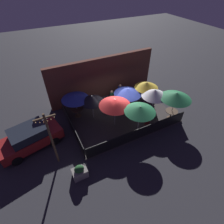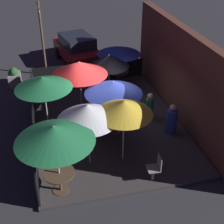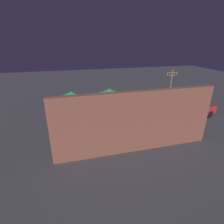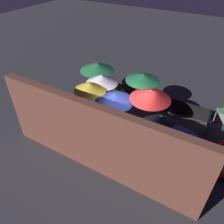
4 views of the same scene
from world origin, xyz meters
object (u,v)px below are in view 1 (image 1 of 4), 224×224
object	(u,v)px
patio_chair_1	(107,108)
patron_2	(112,97)
patron_0	(148,119)
planter_box	(80,172)
dining_table_1	(77,110)
patio_umbrella_3	(140,109)
patio_chair_0	(151,93)
patio_umbrella_7	(147,85)
patio_umbrella_0	(176,96)
patio_umbrella_2	(128,91)
dining_table_2	(127,105)
patio_umbrella_4	(115,102)
light_post	(51,138)
dining_table_0	(171,112)
patio_umbrella_5	(155,93)
patron_1	(120,91)
patio_umbrella_1	(75,97)
parked_car_0	(30,138)
patio_umbrella_6	(92,99)

from	to	relation	value
patio_chair_1	patron_2	distance (m)	1.59
patron_0	planter_box	world-z (taller)	patron_0
dining_table_1	patio_umbrella_3	bearing A→B (deg)	-48.07
patio_umbrella_3	patron_0	size ratio (longest dim) A/B	2.01
patio_chair_0	patron_2	size ratio (longest dim) A/B	0.77
patio_umbrella_7	patio_umbrella_0	bearing A→B (deg)	-66.26
patio_umbrella_2	patio_umbrella_7	bearing A→B (deg)	-2.38
patio_chair_0	patio_chair_1	bearing A→B (deg)	-82.76
patio_umbrella_3	patron_0	xyz separation A→B (m)	(1.14, 0.37, -1.63)
dining_table_1	dining_table_2	size ratio (longest dim) A/B	1.04
patio_chair_0	patio_umbrella_3	bearing A→B (deg)	-43.26
patio_chair_1	patio_umbrella_4	bearing A→B (deg)	-76.80
patron_2	light_post	xyz separation A→B (m)	(-5.70, -3.89, 1.51)
patio_umbrella_2	light_post	world-z (taller)	light_post
dining_table_0	patio_umbrella_2	bearing A→B (deg)	138.82
patio_umbrella_7	patio_umbrella_5	bearing A→B (deg)	-92.99
dining_table_2	patio_chair_0	xyz separation A→B (m)	(2.88, 0.66, -0.09)
patio_umbrella_0	patio_chair_1	bearing A→B (deg)	146.82
patron_0	patron_1	xyz separation A→B (m)	(-0.05, 4.25, 0.01)
patio_umbrella_5	patio_chair_0	size ratio (longest dim) A/B	2.53
dining_table_1	patron_1	size ratio (longest dim) A/B	0.79
patio_chair_0	dining_table_0	bearing A→B (deg)	-0.00
patio_umbrella_4	patio_umbrella_7	distance (m)	3.42
patron_0	patron_2	xyz separation A→B (m)	(-1.16, 3.75, 0.01)
patron_1	light_post	size ratio (longest dim) A/B	0.32
dining_table_0	patron_1	world-z (taller)	patron_1
patio_umbrella_1	patio_umbrella_3	xyz separation A→B (m)	(3.29, -3.66, 0.32)
patio_chair_0	patron_2	bearing A→B (deg)	-101.94
patio_umbrella_0	patio_chair_1	xyz separation A→B (m)	(-4.22, 2.76, -1.65)
dining_table_2	patio_umbrella_2	bearing A→B (deg)	90.00
patio_umbrella_1	parked_car_0	bearing A→B (deg)	-157.64
patio_chair_0	parked_car_0	bearing A→B (deg)	-80.27
patio_chair_1	patron_2	size ratio (longest dim) A/B	0.77
dining_table_0	parked_car_0	size ratio (longest dim) A/B	0.22
patio_umbrella_1	parked_car_0	xyz separation A→B (m)	(-3.67, -1.51, -1.12)
patio_umbrella_5	parked_car_0	xyz separation A→B (m)	(-9.09, 0.92, -1.32)
patio_umbrella_3	planter_box	xyz separation A→B (m)	(-4.81, -1.39, -1.87)
planter_box	patron_2	bearing A→B (deg)	48.97
patio_chair_1	patio_umbrella_1	bearing A→B (deg)	176.92
patio_chair_1	planter_box	bearing A→B (deg)	-115.78
patio_umbrella_2	patio_umbrella_7	xyz separation A→B (m)	(1.66, -0.07, 0.14)
patio_umbrella_1	planter_box	world-z (taller)	patio_umbrella_1
patio_umbrella_3	patio_umbrella_6	xyz separation A→B (m)	(-2.23, 2.93, -0.34)
dining_table_0	dining_table_2	size ratio (longest dim) A/B	0.99
patio_umbrella_7	patron_0	world-z (taller)	patio_umbrella_7
patio_umbrella_0	patio_chair_1	size ratio (longest dim) A/B	2.61
patio_umbrella_5	patron_0	size ratio (longest dim) A/B	1.96
dining_table_0	patio_chair_1	distance (m)	5.04
patio_umbrella_2	patio_umbrella_6	distance (m)	2.81
dining_table_0	dining_table_2	bearing A→B (deg)	138.82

